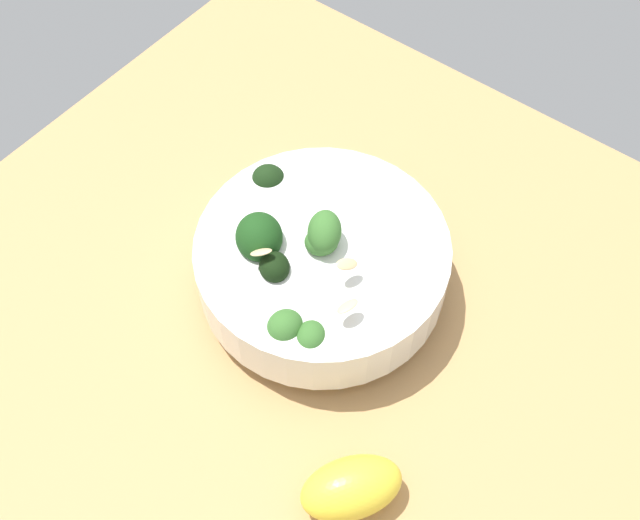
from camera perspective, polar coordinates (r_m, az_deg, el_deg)
The scene contains 3 objects.
ground_plane at distance 65.71cm, azimuth -1.61°, elevation -4.77°, with size 65.50×65.50×3.46cm, color tan.
bowl_of_broccoli at distance 62.12cm, azimuth -0.16°, elevation -0.02°, with size 20.29×20.29×9.87cm.
lemon_wedge at distance 56.25cm, azimuth 2.33°, elevation -16.46°, with size 7.36×4.34×4.27cm, color yellow.
Camera 1 is at (-20.68, 23.91, 55.88)cm, focal length 43.34 mm.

